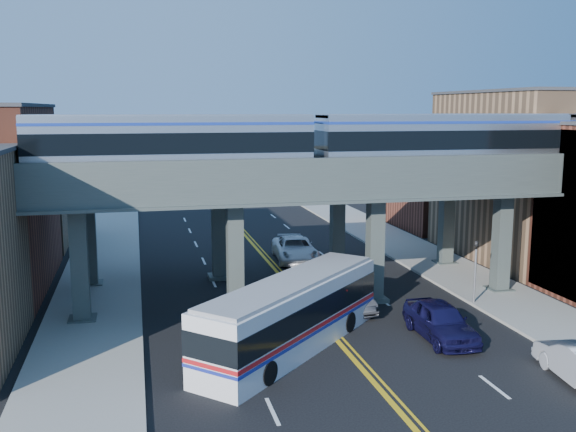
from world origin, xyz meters
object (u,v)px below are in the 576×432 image
object	(u,v)px
transit_bus	(292,315)
car_lane_a	(440,321)
stop_sign	(340,301)
transit_train	(443,140)
car_lane_b	(346,296)
car_lane_c	(295,249)
car_lane_d	(293,250)
traffic_signal	(475,265)

from	to	relation	value
transit_bus	car_lane_a	size ratio (longest dim) A/B	1.99
stop_sign	transit_bus	distance (m)	2.86
stop_sign	car_lane_a	distance (m)	4.90
transit_train	stop_sign	xyz separation A→B (m)	(-7.63, -5.00, -7.40)
car_lane_b	car_lane_a	bearing A→B (deg)	-66.65
transit_bus	car_lane_b	world-z (taller)	transit_bus
car_lane_a	car_lane_c	world-z (taller)	car_lane_a
transit_train	transit_bus	xyz separation A→B (m)	(-10.26, -6.12, -7.55)
transit_train	car_lane_d	distance (m)	15.10
stop_sign	traffic_signal	xyz separation A→B (m)	(8.90, 3.00, 0.54)
car_lane_c	transit_train	bearing A→B (deg)	-55.94
traffic_signal	transit_bus	size ratio (longest dim) A/B	0.39
transit_bus	car_lane_d	distance (m)	17.63
transit_bus	car_lane_b	xyz separation A→B (m)	(4.25, 4.88, -0.83)
transit_bus	car_lane_a	bearing A→B (deg)	-48.16
car_lane_a	stop_sign	bearing A→B (deg)	162.80
transit_train	car_lane_d	size ratio (longest dim) A/B	8.62
transit_train	traffic_signal	xyz separation A→B (m)	(1.27, -2.00, -6.86)
transit_train	car_lane_b	bearing A→B (deg)	-168.35
car_lane_b	transit_train	bearing A→B (deg)	5.71
transit_train	car_lane_a	bearing A→B (deg)	-115.13
car_lane_a	traffic_signal	bearing A→B (deg)	47.24
car_lane_a	car_lane_d	size ratio (longest dim) A/B	1.02
car_lane_b	car_lane_c	distance (m)	11.88
transit_bus	car_lane_c	bearing A→B (deg)	30.51
transit_train	stop_sign	size ratio (longest dim) A/B	16.93
traffic_signal	car_lane_b	size ratio (longest dim) A/B	0.87
transit_train	car_lane_d	world-z (taller)	transit_train
car_lane_a	car_lane_b	xyz separation A→B (m)	(-2.96, 5.27, -0.12)
stop_sign	transit_train	bearing A→B (deg)	33.23
stop_sign	car_lane_a	world-z (taller)	stop_sign
transit_train	car_lane_c	world-z (taller)	transit_train
traffic_signal	car_lane_d	xyz separation A→B (m)	(-7.32, 12.98, -1.55)
traffic_signal	car_lane_a	bearing A→B (deg)	-133.78
stop_sign	car_lane_c	xyz separation A→B (m)	(1.69, 15.64, -0.91)
stop_sign	car_lane_b	bearing A→B (deg)	66.65
transit_train	car_lane_b	world-z (taller)	transit_train
stop_sign	transit_bus	bearing A→B (deg)	-156.99
car_lane_c	car_lane_d	distance (m)	0.37
transit_bus	car_lane_d	world-z (taller)	transit_bus
car_lane_d	car_lane_a	bearing A→B (deg)	-72.83
traffic_signal	car_lane_d	size ratio (longest dim) A/B	0.79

